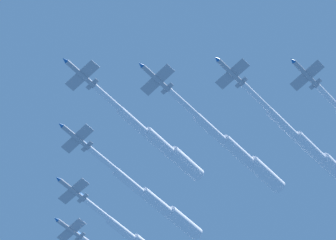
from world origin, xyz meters
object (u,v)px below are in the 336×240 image
at_px(jet_starboard_inner, 157,203).
at_px(jet_port_mid, 311,149).
at_px(jet_port_inner, 239,152).
at_px(jet_lead, 159,143).

bearing_deg(jet_starboard_inner, jet_port_mid, 101.78).
relative_size(jet_port_inner, jet_port_mid, 0.96).
bearing_deg(jet_starboard_inner, jet_lead, 35.73).
bearing_deg(jet_port_inner, jet_starboard_inner, -95.84).
height_order(jet_lead, jet_port_inner, jet_lead).
height_order(jet_port_inner, jet_port_mid, jet_port_mid).
xyz_separation_m(jet_starboard_inner, jet_port_mid, (-8.30, 39.81, 3.34)).
bearing_deg(jet_port_inner, jet_port_mid, 127.43).
distance_m(jet_port_inner, jet_port_mid, 18.16).
bearing_deg(jet_starboard_inner, jet_port_inner, 84.16).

